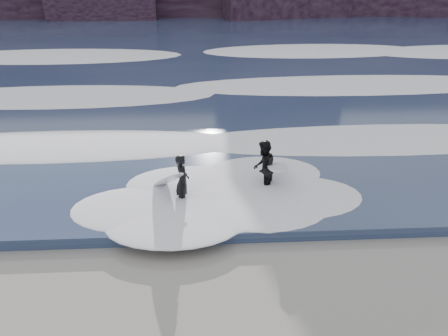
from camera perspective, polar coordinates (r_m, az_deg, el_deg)
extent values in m
plane|color=#81624B|center=(10.02, -4.88, -18.26)|extent=(120.00, 120.00, 0.00)
cube|color=navy|center=(36.99, -4.06, 13.94)|extent=(90.00, 52.00, 0.30)
ellipsoid|color=white|center=(17.58, -4.40, 3.00)|extent=(60.00, 3.20, 0.20)
ellipsoid|color=white|center=(24.24, -4.23, 9.06)|extent=(60.00, 4.00, 0.24)
ellipsoid|color=white|center=(33.00, -4.11, 13.21)|extent=(60.00, 4.80, 0.30)
imported|color=black|center=(13.80, -4.77, -1.51)|extent=(0.43, 0.60, 1.55)
ellipsoid|color=white|center=(13.85, -6.43, -1.34)|extent=(1.32, 2.10, 1.31)
imported|color=black|center=(14.48, 4.55, 0.01)|extent=(0.84, 0.96, 1.66)
ellipsoid|color=white|center=(14.52, 6.20, 0.27)|extent=(1.03, 2.37, 0.72)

